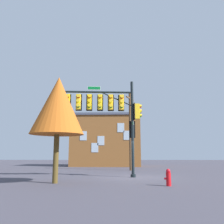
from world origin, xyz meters
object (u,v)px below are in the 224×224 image
object	(u,v)px
brick_building	(106,140)
signal_pole_assembly	(109,109)
utility_pole	(130,129)
fire_hydrant	(168,177)
tree_near	(58,106)

from	to	relation	value
brick_building	signal_pole_assembly	bearing A→B (deg)	94.00
utility_pole	brick_building	world-z (taller)	utility_pole
signal_pole_assembly	utility_pole	world-z (taller)	utility_pole
utility_pole	fire_hydrant	world-z (taller)	utility_pole
fire_hydrant	brick_building	size ratio (longest dim) A/B	0.09
tree_near	utility_pole	bearing A→B (deg)	-112.47
utility_pole	fire_hydrant	xyz separation A→B (m)	(-1.33, 12.10, -3.72)
utility_pole	tree_near	xyz separation A→B (m)	(4.60, 11.13, 0.17)
signal_pole_assembly	utility_pole	distance (m)	7.79
tree_near	brick_building	size ratio (longest dim) A/B	0.62
brick_building	utility_pole	bearing A→B (deg)	107.94
brick_building	tree_near	bearing A→B (deg)	85.72
utility_pole	tree_near	bearing A→B (deg)	67.53
signal_pole_assembly	tree_near	size ratio (longest dim) A/B	1.14
tree_near	fire_hydrant	bearing A→B (deg)	170.69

